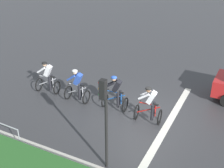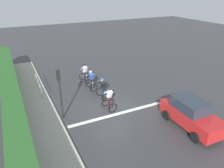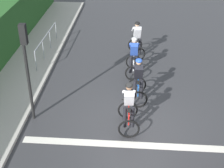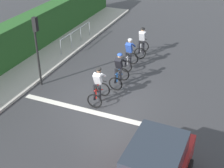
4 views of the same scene
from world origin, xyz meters
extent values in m
plane|color=#333335|center=(0.00, 0.00, 0.00)|extent=(80.00, 80.00, 0.00)
cube|color=#ADA89E|center=(-5.09, 2.00, 0.06)|extent=(2.80, 22.10, 0.12)
cube|color=silver|center=(0.00, -1.03, 0.00)|extent=(7.00, 0.30, 0.01)
torus|color=black|center=(-0.14, 5.76, 0.34)|extent=(0.68, 0.15, 0.68)
torus|color=black|center=(0.00, 4.75, 0.34)|extent=(0.68, 0.15, 0.68)
cylinder|color=silver|center=(-0.07, 5.25, 0.59)|extent=(0.18, 0.98, 0.51)
cylinder|color=silver|center=(-0.03, 4.95, 0.62)|extent=(0.04, 0.04, 0.55)
cylinder|color=silver|center=(-0.08, 5.30, 0.87)|extent=(0.14, 0.71, 0.04)
cube|color=black|center=(-0.03, 4.95, 0.91)|extent=(0.13, 0.23, 0.04)
cylinder|color=black|center=(-0.13, 5.65, 0.84)|extent=(0.42, 0.09, 0.03)
cube|color=white|center=(-0.06, 5.15, 1.21)|extent=(0.35, 0.45, 0.57)
sphere|color=tan|center=(-0.08, 5.30, 1.52)|extent=(0.20, 0.20, 0.20)
ellipsoid|color=black|center=(-0.08, 5.30, 1.59)|extent=(0.28, 0.31, 0.14)
cylinder|color=black|center=(-0.16, 5.03, 0.57)|extent=(0.12, 0.12, 0.74)
cylinder|color=black|center=(0.08, 5.07, 0.57)|extent=(0.12, 0.12, 0.74)
cylinder|color=white|center=(-0.25, 5.41, 1.26)|extent=(0.16, 0.49, 0.37)
cylinder|color=white|center=(0.06, 5.45, 1.26)|extent=(0.16, 0.49, 0.37)
torus|color=black|center=(-0.17, 3.95, 0.34)|extent=(0.68, 0.07, 0.68)
torus|color=black|center=(-0.16, 2.93, 0.34)|extent=(0.68, 0.07, 0.68)
cylinder|color=silver|center=(-0.17, 3.44, 0.59)|extent=(0.05, 0.99, 0.51)
cylinder|color=silver|center=(-0.16, 3.13, 0.62)|extent=(0.04, 0.04, 0.55)
cylinder|color=silver|center=(-0.17, 3.49, 0.87)|extent=(0.05, 0.71, 0.04)
cube|color=black|center=(-0.16, 3.13, 0.91)|extent=(0.10, 0.22, 0.04)
cylinder|color=black|center=(-0.17, 3.85, 0.84)|extent=(0.42, 0.04, 0.03)
cube|color=#2D51B7|center=(-0.17, 3.34, 1.21)|extent=(0.30, 0.41, 0.57)
sphere|color=beige|center=(-0.17, 3.49, 1.52)|extent=(0.20, 0.20, 0.20)
ellipsoid|color=silver|center=(-0.17, 3.49, 1.59)|extent=(0.24, 0.28, 0.14)
cylinder|color=black|center=(-0.29, 3.23, 0.57)|extent=(0.12, 0.12, 0.74)
cylinder|color=black|center=(-0.05, 3.24, 0.57)|extent=(0.12, 0.12, 0.74)
cylinder|color=#2D51B7|center=(-0.33, 3.62, 1.26)|extent=(0.09, 0.48, 0.37)
cylinder|color=#2D51B7|center=(-0.01, 3.62, 1.26)|extent=(0.09, 0.48, 0.37)
torus|color=black|center=(0.01, 2.04, 0.34)|extent=(0.68, 0.08, 0.68)
torus|color=black|center=(0.04, 1.02, 0.34)|extent=(0.68, 0.08, 0.68)
cylinder|color=#1E59B2|center=(0.03, 1.53, 0.59)|extent=(0.08, 0.99, 0.51)
cylinder|color=#1E59B2|center=(0.04, 1.22, 0.62)|extent=(0.04, 0.04, 0.55)
cylinder|color=#1E59B2|center=(0.02, 1.58, 0.87)|extent=(0.07, 0.72, 0.04)
cube|color=black|center=(0.04, 1.22, 0.91)|extent=(0.11, 0.22, 0.04)
cylinder|color=black|center=(0.01, 1.93, 0.84)|extent=(0.42, 0.05, 0.03)
cube|color=black|center=(0.03, 1.43, 1.21)|extent=(0.31, 0.42, 0.57)
sphere|color=tan|center=(0.02, 1.58, 1.52)|extent=(0.20, 0.20, 0.20)
ellipsoid|color=#264CB2|center=(0.02, 1.58, 1.59)|extent=(0.25, 0.29, 0.14)
cylinder|color=black|center=(-0.09, 1.32, 0.57)|extent=(0.12, 0.12, 0.74)
cylinder|color=black|center=(0.15, 1.33, 0.57)|extent=(0.12, 0.12, 0.74)
cylinder|color=black|center=(-0.14, 1.70, 1.26)|extent=(0.11, 0.48, 0.37)
cylinder|color=black|center=(0.18, 1.72, 1.26)|extent=(0.11, 0.48, 0.37)
torus|color=black|center=(-0.29, 0.33, 0.34)|extent=(0.68, 0.11, 0.68)
torus|color=black|center=(-0.22, -0.69, 0.34)|extent=(0.68, 0.11, 0.68)
cylinder|color=red|center=(-0.26, -0.18, 0.59)|extent=(0.11, 0.99, 0.51)
cylinder|color=red|center=(-0.24, -0.49, 0.62)|extent=(0.04, 0.04, 0.55)
cylinder|color=red|center=(-0.26, -0.13, 0.87)|extent=(0.09, 0.72, 0.04)
cube|color=black|center=(-0.24, -0.49, 0.91)|extent=(0.11, 0.23, 0.04)
cylinder|color=black|center=(-0.29, 0.22, 0.84)|extent=(0.42, 0.06, 0.03)
cube|color=white|center=(-0.25, -0.28, 1.21)|extent=(0.33, 0.43, 0.57)
sphere|color=#9E7051|center=(-0.26, -0.13, 1.52)|extent=(0.20, 0.20, 0.20)
ellipsoid|color=black|center=(-0.26, -0.13, 1.59)|extent=(0.26, 0.30, 0.14)
cylinder|color=black|center=(-0.37, -0.39, 0.57)|extent=(0.12, 0.12, 0.74)
cylinder|color=black|center=(-0.13, -0.38, 0.57)|extent=(0.12, 0.12, 0.74)
cylinder|color=white|center=(-0.43, -0.01, 1.26)|extent=(0.12, 0.48, 0.37)
cylinder|color=white|center=(-0.11, 0.01, 1.26)|extent=(0.12, 0.48, 0.37)
cylinder|color=black|center=(-3.48, 0.11, 1.35)|extent=(0.10, 0.10, 2.70)
cube|color=black|center=(-3.48, 0.21, 3.02)|extent=(0.20, 0.20, 0.64)
sphere|color=red|center=(-3.48, 0.32, 3.22)|extent=(0.11, 0.11, 0.11)
sphere|color=orange|center=(-3.48, 0.32, 3.02)|extent=(0.11, 0.11, 0.11)
sphere|color=green|center=(-3.48, 0.32, 2.82)|extent=(0.11, 0.11, 0.11)
cylinder|color=#999EA3|center=(-4.19, 5.01, 1.00)|extent=(0.14, 3.46, 0.05)
cylinder|color=#999EA3|center=(-4.24, 3.28, 0.50)|extent=(0.04, 0.04, 1.00)
cylinder|color=#999EA3|center=(-4.21, 4.43, 0.50)|extent=(0.04, 0.04, 1.00)
cylinder|color=#999EA3|center=(-4.18, 5.58, 0.50)|extent=(0.04, 0.04, 1.00)
cylinder|color=#999EA3|center=(-4.15, 6.73, 0.50)|extent=(0.04, 0.04, 1.00)
camera|label=1|loc=(-10.35, -3.57, 7.24)|focal=47.26mm
camera|label=2|loc=(-6.04, -12.36, 7.96)|focal=35.11mm
camera|label=3|loc=(-0.12, -9.00, 6.84)|focal=54.02mm
camera|label=4|loc=(4.84, -10.80, 7.66)|focal=50.52mm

